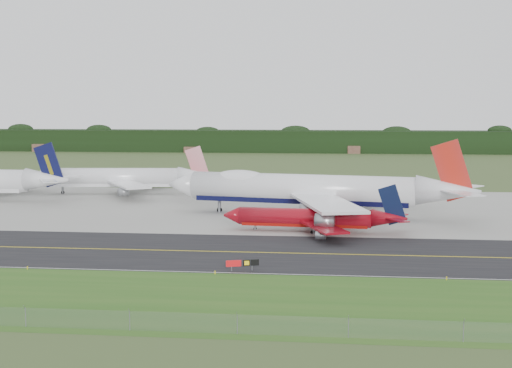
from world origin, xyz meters
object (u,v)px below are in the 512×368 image
Objects in this scene: jet_star_tail at (122,178)px; taxiway_sign at (242,263)px; jet_ba_747 at (312,190)px; jet_red_737 at (315,218)px.

taxiway_sign is (46.30, -91.91, -3.43)m from jet_star_tail.
jet_ba_747 is 65.95m from jet_star_tail.
jet_ba_747 is at bearing -33.50° from jet_star_tail.
jet_ba_747 reaches higher than taxiway_sign.
jet_star_tail reaches higher than taxiway_sign.
jet_red_737 is (1.26, -20.33, -3.39)m from jet_ba_747.
jet_star_tail is 102.97m from taxiway_sign.
taxiway_sign is at bearing -98.89° from jet_ba_747.
jet_red_737 is 0.70× the size of jet_star_tail.
jet_red_737 is at bearing -86.45° from jet_ba_747.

